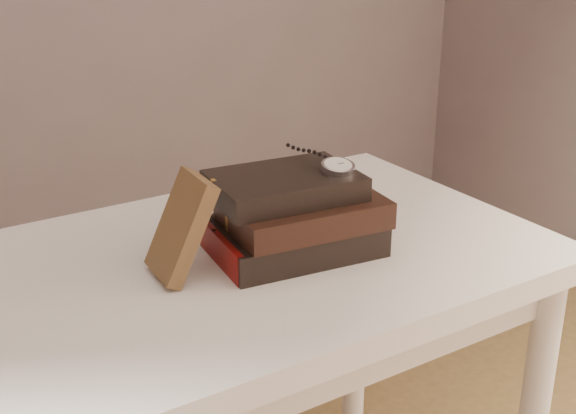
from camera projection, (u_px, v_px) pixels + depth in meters
table at (230, 310)px, 1.21m from camera, size 1.00×0.60×0.75m
book_stack at (294, 216)px, 1.18m from camera, size 0.27×0.20×0.12m
journal at (181, 227)px, 1.10m from camera, size 0.09×0.10×0.15m
pocket_watch at (336, 166)px, 1.17m from camera, size 0.06×0.16×0.02m
eyeglasses at (220, 199)px, 1.21m from camera, size 0.12×0.13×0.05m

